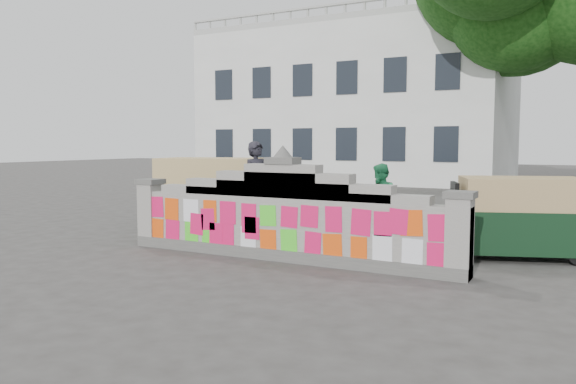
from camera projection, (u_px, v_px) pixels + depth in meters
The scene contains 8 objects.
ground at pixel (283, 260), 9.87m from camera, with size 100.00×100.00×0.00m, color #383533.
parapet_wall at pixel (283, 217), 9.80m from camera, with size 6.48×0.44×2.01m.
building at pixel (361, 109), 32.12m from camera, with size 16.00×10.00×8.90m.
cyclist_bike at pixel (257, 214), 11.90m from camera, with size 0.72×2.06×1.08m, color black.
cyclist_rider at pixel (257, 197), 11.87m from camera, with size 0.67×0.44×1.83m, color black.
pedestrian at pixel (380, 201), 12.03m from camera, with size 0.78×0.61×1.61m, color #24854F.
rickshaw_left at pixel (215, 192), 13.46m from camera, with size 3.14×1.90×1.69m.
rickshaw_right at pixel (517, 216), 9.95m from camera, with size 2.67×1.88×1.44m.
Camera 1 is at (4.69, -8.53, 2.04)m, focal length 35.00 mm.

